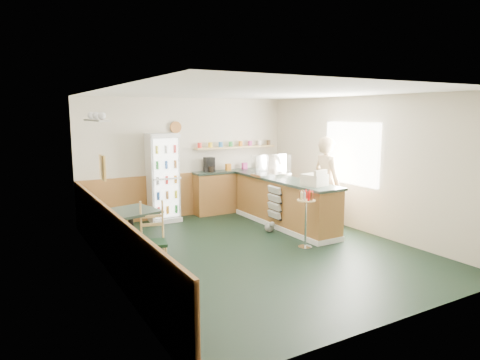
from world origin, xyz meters
TOP-DOWN VIEW (x-y plane):
  - ground at (0.00, 0.00)m, footprint 6.00×6.00m
  - room_envelope at (-0.23, 0.73)m, footprint 5.04×6.02m
  - service_counter at (1.35, 1.07)m, footprint 0.68×3.01m
  - back_counter at (1.19, 2.80)m, footprint 2.24×0.42m
  - drinks_fridge at (-0.70, 2.74)m, footprint 0.64×0.54m
  - display_case at (1.35, 1.57)m, footprint 0.80×0.42m
  - cash_register at (1.35, 0.11)m, footprint 0.44×0.46m
  - shopkeeper at (2.05, 0.56)m, footprint 0.48×0.65m
  - condiment_stand at (0.81, -0.32)m, footprint 0.32×0.32m
  - newspaper_rack at (0.99, 0.91)m, footprint 0.09×0.42m
  - cafe_table at (-2.05, 0.52)m, footprint 0.92×0.92m
  - cafe_chair at (-1.86, 0.06)m, footprint 0.47×0.47m
  - dog_doorstop at (0.82, 0.81)m, footprint 0.19×0.25m

SIDE VIEW (x-z plane):
  - ground at x=0.00m, z-range 0.00..0.00m
  - dog_doorstop at x=0.82m, z-range -0.01..0.23m
  - service_counter at x=1.35m, z-range -0.04..0.97m
  - cafe_chair at x=-1.86m, z-range 0.02..1.06m
  - back_counter at x=1.19m, z-range -0.30..1.39m
  - newspaper_rack at x=0.99m, z-range 0.23..0.90m
  - cafe_table at x=-2.05m, z-range 0.17..1.01m
  - condiment_stand at x=0.81m, z-range 0.18..1.19m
  - shopkeeper at x=2.05m, z-range 0.00..1.89m
  - drinks_fridge at x=-0.70m, z-range 0.00..1.93m
  - cash_register at x=1.35m, z-range 1.01..1.22m
  - display_case at x=1.35m, z-range 1.01..1.46m
  - room_envelope at x=-0.23m, z-range 0.16..2.88m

